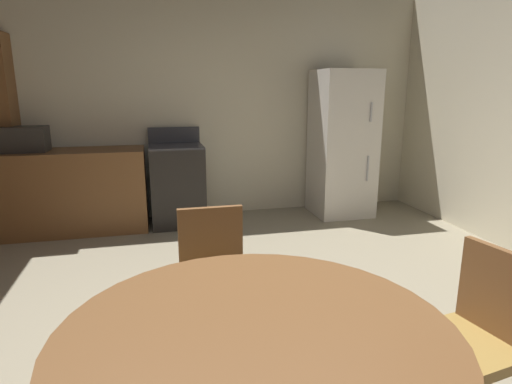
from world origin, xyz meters
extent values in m
plane|color=gray|center=(0.00, 0.00, 0.00)|extent=(14.00, 14.00, 0.00)
cube|color=beige|center=(0.00, 3.17, 1.35)|extent=(5.64, 0.12, 2.70)
cube|color=brown|center=(-1.65, 2.77, 0.45)|extent=(1.74, 0.60, 0.90)
cube|color=black|center=(-0.43, 2.77, 0.45)|extent=(0.60, 0.60, 0.90)
cube|color=#38383D|center=(-0.43, 2.77, 0.91)|extent=(0.60, 0.60, 0.02)
cube|color=#38383D|center=(-0.43, 3.05, 1.01)|extent=(0.60, 0.04, 0.18)
cube|color=silver|center=(1.58, 2.72, 0.88)|extent=(0.68, 0.66, 1.76)
cylinder|color=#B2B2B7|center=(1.76, 2.38, 1.28)|extent=(0.02, 0.02, 0.22)
cylinder|color=#B2B2B7|center=(1.76, 2.38, 0.63)|extent=(0.02, 0.02, 0.30)
cube|color=#2D2B28|center=(-1.97, 2.77, 1.03)|extent=(0.44, 0.32, 0.26)
cylinder|color=brown|center=(-0.38, -0.87, 0.74)|extent=(1.35, 1.35, 0.04)
cylinder|color=brown|center=(0.38, -0.57, 0.21)|extent=(0.03, 0.03, 0.43)
cylinder|color=brown|center=(0.72, -0.52, 0.21)|extent=(0.03, 0.03, 0.43)
cube|color=#A37F3D|center=(0.58, -0.71, 0.45)|extent=(0.46, 0.46, 0.05)
cube|color=brown|center=(0.75, -0.68, 0.66)|extent=(0.10, 0.38, 0.42)
cylinder|color=brown|center=(-0.21, -0.07, 0.21)|extent=(0.03, 0.03, 0.43)
cylinder|color=brown|center=(-0.55, -0.07, 0.21)|extent=(0.03, 0.03, 0.43)
cylinder|color=brown|center=(-0.21, 0.27, 0.21)|extent=(0.03, 0.03, 0.43)
cylinder|color=brown|center=(-0.55, 0.27, 0.21)|extent=(0.03, 0.03, 0.43)
cube|color=#A37F3D|center=(-0.38, 0.10, 0.45)|extent=(0.40, 0.40, 0.05)
cube|color=brown|center=(-0.38, 0.28, 0.66)|extent=(0.38, 0.04, 0.42)
camera|label=1|loc=(-0.68, -2.09, 1.54)|focal=29.90mm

